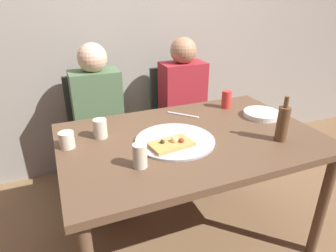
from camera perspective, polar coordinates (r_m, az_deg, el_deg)
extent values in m
plane|color=brown|center=(2.12, 3.74, -20.30)|extent=(8.00, 8.00, 0.00)
cube|color=gray|center=(2.61, -7.39, 20.15)|extent=(6.00, 0.10, 2.60)
cube|color=brown|center=(1.69, 4.41, -2.52)|extent=(1.45, 0.94, 0.04)
cylinder|color=brown|center=(2.00, 27.55, -13.53)|extent=(0.06, 0.06, 0.71)
cylinder|color=brown|center=(2.09, -18.11, -9.97)|extent=(0.06, 0.06, 0.71)
cylinder|color=brown|center=(2.48, 13.73, -3.49)|extent=(0.06, 0.06, 0.71)
cylinder|color=#ADADB2|center=(1.61, 1.35, -2.80)|extent=(0.43, 0.43, 0.01)
cube|color=tan|center=(1.54, 0.60, -3.53)|extent=(0.24, 0.16, 0.02)
sphere|color=#EAD184|center=(1.54, 1.24, -2.70)|extent=(0.04, 0.04, 0.04)
sphere|color=#2D381E|center=(1.53, -1.07, -3.05)|extent=(0.02, 0.02, 0.02)
sphere|color=#B22D23|center=(1.54, 2.58, -2.81)|extent=(0.03, 0.03, 0.03)
cylinder|color=brown|center=(1.70, 21.17, 0.35)|extent=(0.06, 0.06, 0.19)
cylinder|color=brown|center=(1.66, 21.83, 4.32)|extent=(0.02, 0.02, 0.06)
cylinder|color=beige|center=(1.68, -12.91, -0.47)|extent=(0.08, 0.08, 0.11)
cylinder|color=beige|center=(1.37, -5.41, -5.71)|extent=(0.07, 0.07, 0.12)
cylinder|color=beige|center=(1.62, -18.90, -2.55)|extent=(0.08, 0.08, 0.09)
cylinder|color=red|center=(2.10, 11.17, 5.05)|extent=(0.07, 0.07, 0.12)
cylinder|color=white|center=(2.02, 17.56, 2.21)|extent=(0.23, 0.23, 0.03)
cube|color=#B7B7BC|center=(1.95, 2.87, 2.18)|extent=(0.16, 0.18, 0.01)
cube|color=#2D3833|center=(2.39, -12.78, -2.01)|extent=(0.44, 0.44, 0.05)
cube|color=#2D3833|center=(2.48, -14.11, 4.57)|extent=(0.44, 0.04, 0.45)
cylinder|color=#2D3833|center=(2.37, -6.85, -8.31)|extent=(0.04, 0.04, 0.42)
cylinder|color=#2D3833|center=(2.33, -16.02, -9.98)|extent=(0.04, 0.04, 0.42)
cylinder|color=#2D3833|center=(2.69, -9.09, -4.18)|extent=(0.04, 0.04, 0.42)
cylinder|color=#2D3833|center=(2.65, -17.11, -5.55)|extent=(0.04, 0.04, 0.42)
cube|color=#2D3833|center=(2.57, 2.87, 0.63)|extent=(0.44, 0.44, 0.05)
cube|color=#2D3833|center=(2.66, 1.15, 6.69)|extent=(0.44, 0.04, 0.45)
cylinder|color=#2D3833|center=(2.61, 8.32, -5.06)|extent=(0.04, 0.04, 0.42)
cylinder|color=#2D3833|center=(2.46, 0.59, -6.78)|extent=(0.04, 0.04, 0.42)
cylinder|color=#2D3833|center=(2.91, 4.60, -1.65)|extent=(0.04, 0.04, 0.42)
cylinder|color=#2D3833|center=(2.77, -2.46, -2.98)|extent=(0.04, 0.04, 0.42)
cube|color=#4C6B47|center=(2.30, -13.47, 3.99)|extent=(0.36, 0.22, 0.52)
sphere|color=beige|center=(2.21, -14.39, 12.61)|extent=(0.21, 0.21, 0.21)
cylinder|color=black|center=(2.24, -9.93, -3.60)|extent=(0.12, 0.40, 0.12)
cylinder|color=black|center=(2.22, -13.96, -4.29)|extent=(0.12, 0.40, 0.12)
cylinder|color=black|center=(2.19, -8.29, -11.11)|extent=(0.11, 0.11, 0.45)
cylinder|color=black|center=(2.17, -12.46, -11.90)|extent=(0.11, 0.11, 0.45)
cube|color=maroon|center=(2.50, 2.80, 6.26)|extent=(0.36, 0.22, 0.52)
sphere|color=#A87A5B|center=(2.41, 2.98, 14.29)|extent=(0.21, 0.21, 0.21)
cylinder|color=#3F0E12|center=(2.46, 6.32, -0.66)|extent=(0.12, 0.40, 0.12)
cylinder|color=#3F0E12|center=(2.40, 2.95, -1.29)|extent=(0.12, 0.40, 0.12)
cylinder|color=#3F0E12|center=(2.42, 8.32, -7.37)|extent=(0.11, 0.11, 0.45)
cylinder|color=#3F0E12|center=(2.35, 4.90, -8.20)|extent=(0.11, 0.11, 0.45)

